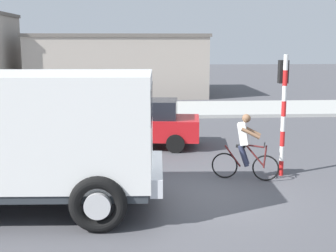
# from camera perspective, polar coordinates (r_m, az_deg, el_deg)

# --- Properties ---
(ground_plane) EXTENTS (120.00, 120.00, 0.00)m
(ground_plane) POSITION_cam_1_polar(r_m,az_deg,el_deg) (10.88, 4.06, -8.59)
(ground_plane) COLOR #4C4C51
(sidewalk_far) EXTENTS (80.00, 5.00, 0.16)m
(sidewalk_far) POSITION_cam_1_polar(r_m,az_deg,el_deg) (23.80, -0.25, 2.08)
(sidewalk_far) COLOR #ADADA8
(sidewalk_far) RESTS_ON ground
(truck_foreground) EXTENTS (5.52, 3.02, 2.90)m
(truck_foreground) POSITION_cam_1_polar(r_m,az_deg,el_deg) (10.05, -16.82, -0.77)
(truck_foreground) COLOR white
(truck_foreground) RESTS_ON ground
(cyclist) EXTENTS (1.66, 0.66, 1.72)m
(cyclist) POSITION_cam_1_polar(r_m,az_deg,el_deg) (12.04, 9.45, -2.56)
(cyclist) COLOR black
(cyclist) RESTS_ON ground
(traffic_light_pole) EXTENTS (0.24, 0.43, 3.20)m
(traffic_light_pole) POSITION_cam_1_polar(r_m,az_deg,el_deg) (12.49, 14.00, 3.34)
(traffic_light_pole) COLOR red
(traffic_light_pole) RESTS_ON ground
(car_red_near) EXTENTS (4.17, 2.23, 1.60)m
(car_red_near) POSITION_cam_1_polar(r_m,az_deg,el_deg) (15.66, -3.36, 0.39)
(car_red_near) COLOR red
(car_red_near) RESTS_ON ground
(building_mid_block) EXTENTS (11.35, 7.89, 3.97)m
(building_mid_block) POSITION_cam_1_polar(r_m,az_deg,el_deg) (31.79, -5.99, 7.59)
(building_mid_block) COLOR #9E9389
(building_mid_block) RESTS_ON ground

